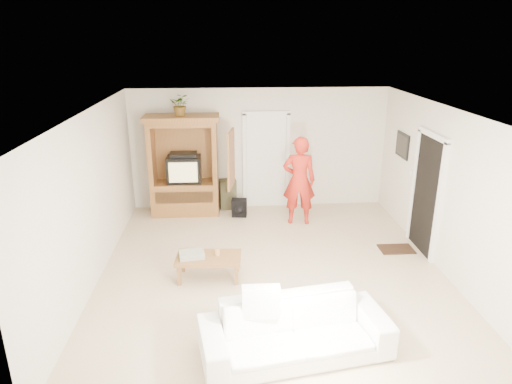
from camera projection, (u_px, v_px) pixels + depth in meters
floor at (272, 270)px, 7.46m from camera, size 6.00×6.00×0.00m
ceiling at (274, 111)px, 6.61m from camera, size 6.00×6.00×0.00m
wall_back at (259, 149)px, 9.86m from camera, size 5.50×0.00×5.50m
wall_front at (305, 304)px, 4.21m from camera, size 5.50×0.00×5.50m
wall_left at (91, 199)px, 6.87m from camera, size 0.00×6.00×6.00m
wall_right at (446, 192)px, 7.20m from camera, size 0.00×6.00×6.00m
armoire at (185, 172)px, 9.57m from camera, size 1.82×1.14×2.10m
door_back at (266, 162)px, 9.93m from camera, size 0.85×0.05×2.04m
doorway_right at (426, 195)px, 7.86m from camera, size 0.05×0.90×2.04m
framed_picture at (403, 145)px, 8.89m from camera, size 0.03×0.60×0.48m
doormat at (396, 249)px, 8.16m from camera, size 0.60×0.40×0.02m
plant at (181, 105)px, 9.08m from camera, size 0.42×0.37×0.44m
man at (299, 181)px, 9.05m from camera, size 0.69×0.49×1.79m
sofa at (295, 330)px, 5.41m from camera, size 2.35×1.24×0.65m
coffee_table at (209, 259)px, 7.12m from camera, size 1.04×0.60×0.38m
towel at (192, 255)px, 7.07m from camera, size 0.42×0.34×0.08m
candle at (217, 252)px, 7.14m from camera, size 0.08×0.08×0.10m
backpack_black at (239, 208)px, 9.57m from camera, size 0.33×0.22×0.38m
backpack_olive at (228, 194)px, 10.00m from camera, size 0.38×0.30×0.66m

